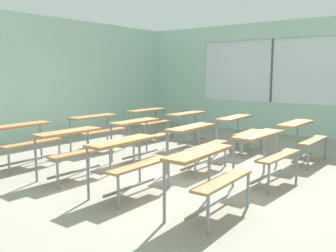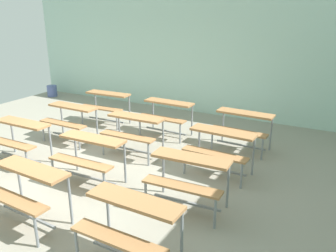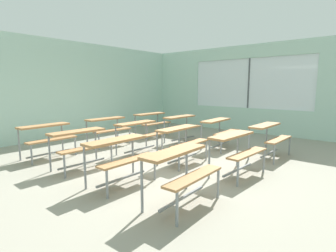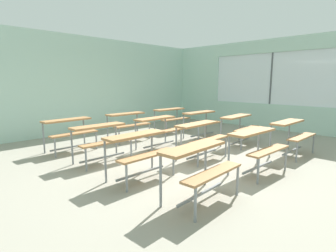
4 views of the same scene
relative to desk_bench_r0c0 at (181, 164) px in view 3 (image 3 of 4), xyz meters
name	(u,v)px [view 3 (image 3 of 4)]	position (x,y,z in m)	size (l,w,h in m)	color
ground	(165,169)	(1.10, 1.24, -0.59)	(10.00, 9.00, 0.05)	gray
wall_back	(52,90)	(1.10, 5.74, 0.94)	(10.00, 0.12, 3.00)	silver
wall_right	(267,91)	(6.10, 1.11, 0.88)	(0.12, 9.00, 3.00)	silver
desk_bench_r0c0	(181,164)	(0.00, 0.00, 0.00)	(1.12, 0.63, 0.74)	#A87547
desk_bench_r0c1	(237,145)	(1.61, -0.03, 0.00)	(1.13, 0.64, 0.74)	#A87547
desk_bench_r0c2	(269,133)	(3.21, -0.05, 0.00)	(1.11, 0.61, 0.74)	#A87547
desk_bench_r1c0	(120,151)	(-0.04, 1.22, 0.00)	(1.10, 0.60, 0.74)	#A87547
desk_bench_r1c1	(182,136)	(1.59, 1.20, 0.00)	(1.11, 0.62, 0.74)	#A87547
desk_bench_r1c2	(220,127)	(3.28, 1.26, 0.00)	(1.13, 0.64, 0.74)	#A87547
desk_bench_r2c0	(80,140)	(0.00, 2.46, 0.00)	(1.11, 0.61, 0.74)	#A87547
desk_bench_r2c1	(139,130)	(1.57, 2.48, 0.00)	(1.11, 0.61, 0.74)	#A87547
desk_bench_r2c2	(182,122)	(3.29, 2.47, 0.00)	(1.13, 0.64, 0.74)	#A87547
desk_bench_r3c0	(47,133)	(-0.06, 3.74, 0.00)	(1.12, 0.63, 0.74)	#A87547
desk_bench_r3c1	(108,125)	(1.60, 3.72, 0.00)	(1.12, 0.62, 0.74)	#A87547
desk_bench_r3c2	(152,119)	(3.30, 3.70, 0.00)	(1.12, 0.63, 0.74)	#A87547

